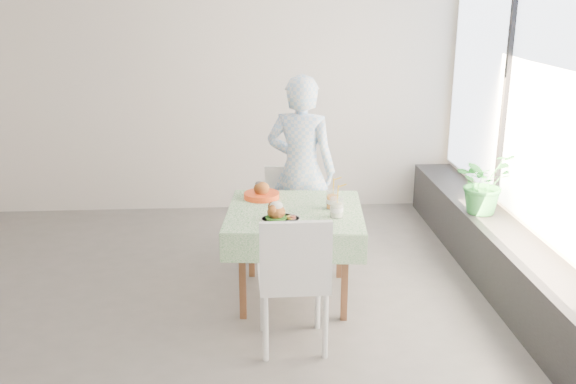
{
  "coord_description": "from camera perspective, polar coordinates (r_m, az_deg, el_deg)",
  "views": [
    {
      "loc": [
        0.7,
        -4.54,
        2.37
      ],
      "look_at": [
        1.01,
        0.24,
        0.87
      ],
      "focal_mm": 40.0,
      "sensor_mm": 36.0,
      "label": 1
    }
  ],
  "objects": [
    {
      "name": "floor",
      "position": [
        5.17,
        -11.26,
        -10.31
      ],
      "size": [
        6.0,
        6.0,
        0.0
      ],
      "primitive_type": "plane",
      "color": "#585553",
      "rests_on": "ground"
    },
    {
      "name": "wall_back",
      "position": [
        7.14,
        -9.42,
        9.3
      ],
      "size": [
        6.0,
        0.02,
        2.8
      ],
      "primitive_type": "cube",
      "color": "silver",
      "rests_on": "ground"
    },
    {
      "name": "wall_front",
      "position": [
        2.36,
        -20.82,
        -8.05
      ],
      "size": [
        6.0,
        0.02,
        2.8
      ],
      "primitive_type": "cube",
      "color": "silver",
      "rests_on": "ground"
    },
    {
      "name": "wall_right",
      "position": [
        5.18,
        22.83,
        5.2
      ],
      "size": [
        0.02,
        5.0,
        2.8
      ],
      "primitive_type": "cube",
      "color": "silver",
      "rests_on": "ground"
    },
    {
      "name": "window_pane",
      "position": [
        5.12,
        22.86,
        7.93
      ],
      "size": [
        0.01,
        4.8,
        2.18
      ],
      "primitive_type": "cube",
      "color": "#D1E0F9",
      "rests_on": "ground"
    },
    {
      "name": "window_ledge",
      "position": [
        5.43,
        19.52,
        -6.69
      ],
      "size": [
        0.4,
        4.8,
        0.5
      ],
      "primitive_type": "cube",
      "color": "black",
      "rests_on": "ground"
    },
    {
      "name": "cafe_table",
      "position": [
        5.11,
        0.6,
        -4.59
      ],
      "size": [
        1.14,
        1.14,
        0.74
      ],
      "color": "brown",
      "rests_on": "ground"
    },
    {
      "name": "chair_far",
      "position": [
        5.94,
        -0.18,
        -3.48
      ],
      "size": [
        0.42,
        0.42,
        0.83
      ],
      "color": "white",
      "rests_on": "ground"
    },
    {
      "name": "chair_near",
      "position": [
        4.49,
        0.45,
        -10.05
      ],
      "size": [
        0.47,
        0.47,
        0.99
      ],
      "color": "white",
      "rests_on": "ground"
    },
    {
      "name": "diner",
      "position": [
        5.7,
        1.16,
        1.93
      ],
      "size": [
        0.72,
        0.59,
        1.71
      ],
      "primitive_type": "imported",
      "rotation": [
        0.0,
        0.0,
        2.81
      ],
      "color": "#97C4F2",
      "rests_on": "ground"
    },
    {
      "name": "main_dish",
      "position": [
        4.76,
        -0.86,
        -2.0
      ],
      "size": [
        0.29,
        0.29,
        0.15
      ],
      "color": "white",
      "rests_on": "cafe_table"
    },
    {
      "name": "juice_cup_orange",
      "position": [
        5.04,
        3.96,
        -0.71
      ],
      "size": [
        0.1,
        0.1,
        0.29
      ],
      "color": "white",
      "rests_on": "cafe_table"
    },
    {
      "name": "juice_cup_lemonade",
      "position": [
        4.85,
        4.34,
        -1.45
      ],
      "size": [
        0.11,
        0.11,
        0.3
      ],
      "color": "white",
      "rests_on": "cafe_table"
    },
    {
      "name": "second_dish",
      "position": [
        5.29,
        -2.36,
        -0.13
      ],
      "size": [
        0.29,
        0.29,
        0.14
      ],
      "color": "#DA4116",
      "rests_on": "cafe_table"
    },
    {
      "name": "potted_plant",
      "position": [
        5.87,
        17.0,
        0.83
      ],
      "size": [
        0.64,
        0.62,
        0.55
      ],
      "primitive_type": "imported",
      "rotation": [
        0.0,
        0.0,
        0.5
      ],
      "color": "#28783A",
      "rests_on": "window_ledge"
    }
  ]
}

